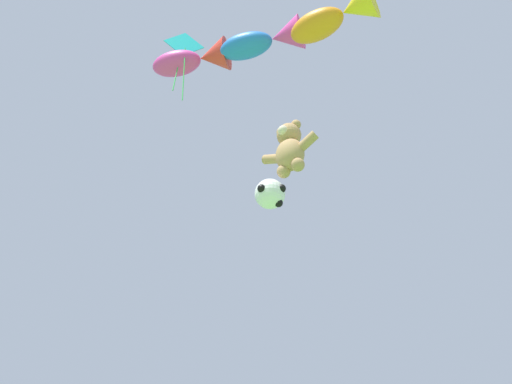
% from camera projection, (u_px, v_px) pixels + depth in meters
% --- Properties ---
extents(teddy_bear_kite, '(1.65, 0.73, 1.68)m').
position_uv_depth(teddy_bear_kite, '(290.00, 148.00, 14.36)').
color(teddy_bear_kite, tan).
extents(soccer_ball_kite, '(0.83, 0.82, 0.76)m').
position_uv_depth(soccer_ball_kite, '(270.00, 194.00, 13.86)').
color(soccer_ball_kite, white).
extents(fish_kite_tangerine, '(2.41, 1.17, 1.03)m').
position_uv_depth(fish_kite_tangerine, '(337.00, 16.00, 14.81)').
color(fish_kite_tangerine, orange).
extents(fish_kite_cobalt, '(2.59, 1.64, 0.99)m').
position_uv_depth(fish_kite_cobalt, '(266.00, 41.00, 16.21)').
color(fish_kite_cobalt, blue).
extents(fish_kite_magenta, '(2.51, 1.75, 1.02)m').
position_uv_depth(fish_kite_magenta, '(195.00, 60.00, 17.04)').
color(fish_kite_magenta, '#E53F9E').
extents(diamond_kite, '(0.83, 0.95, 3.20)m').
position_uv_depth(diamond_kite, '(183.00, 49.00, 17.22)').
color(diamond_kite, '#19ADB2').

